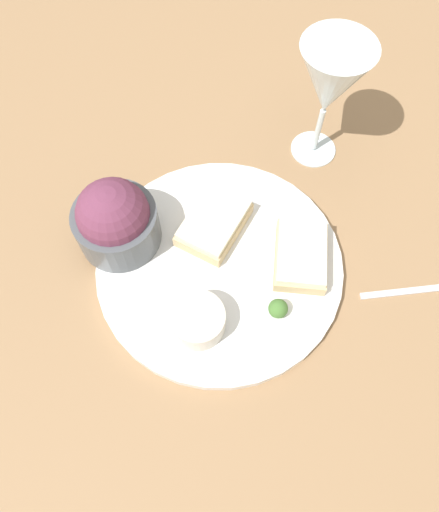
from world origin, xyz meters
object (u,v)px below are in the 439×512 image
(wine_glass, at_px, (330,83))
(fork, at_px, (438,287))
(sauce_ramekin, at_px, (198,320))
(cheese_toast_near, at_px, (301,255))
(cheese_toast_far, at_px, (214,223))
(salad_bowl, at_px, (115,220))

(wine_glass, relative_size, fork, 1.10)
(wine_glass, bearing_deg, sauce_ramekin, 178.01)
(cheese_toast_near, xyz_separation_m, wine_glass, (0.17, 0.06, 0.10))
(cheese_toast_far, distance_m, wine_glass, 0.22)
(sauce_ramekin, bearing_deg, salad_bowl, 69.21)
(sauce_ramekin, xyz_separation_m, cheese_toast_near, (0.13, -0.07, -0.01))
(sauce_ramekin, bearing_deg, cheese_toast_far, 20.95)
(cheese_toast_far, xyz_separation_m, fork, (0.06, -0.28, -0.02))
(cheese_toast_far, height_order, wine_glass, wine_glass)
(cheese_toast_far, bearing_deg, fork, -76.95)
(fork, bearing_deg, salad_bowl, 109.34)
(sauce_ramekin, distance_m, cheese_toast_near, 0.15)
(wine_glass, bearing_deg, cheese_toast_near, -161.95)
(wine_glass, xyz_separation_m, fork, (-0.12, -0.22, -0.12))
(fork, bearing_deg, sauce_ramekin, 128.74)
(fork, bearing_deg, cheese_toast_far, 103.05)
(sauce_ramekin, xyz_separation_m, wine_glass, (0.31, -0.01, 0.09))
(salad_bowl, relative_size, fork, 0.63)
(salad_bowl, relative_size, sauce_ramekin, 1.61)
(sauce_ramekin, height_order, cheese_toast_near, sauce_ramekin)
(salad_bowl, xyz_separation_m, wine_glass, (0.25, -0.15, 0.07))
(salad_bowl, distance_m, cheese_toast_far, 0.12)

